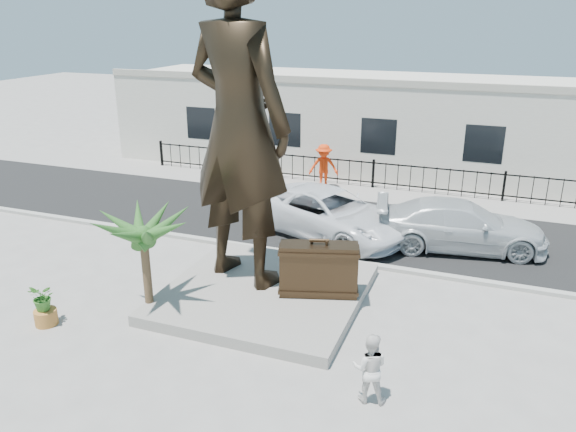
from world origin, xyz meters
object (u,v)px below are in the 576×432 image
object	(u,v)px
statue	(239,125)
suitcase	(319,269)
car_white	(329,213)
tourist	(370,368)

from	to	relation	value
statue	suitcase	world-z (taller)	statue
statue	car_white	distance (m)	6.05
car_white	suitcase	bearing A→B (deg)	-144.88
tourist	suitcase	bearing A→B (deg)	-67.90
statue	car_white	xyz separation A→B (m)	(1.19, 4.54, -3.82)
statue	suitcase	distance (m)	4.35
car_white	tourist	bearing A→B (deg)	-136.53
statue	car_white	size ratio (longest dim) A/B	1.46
tourist	car_white	bearing A→B (deg)	-78.07
suitcase	car_white	xyz separation A→B (m)	(-1.17, 4.83, -0.18)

